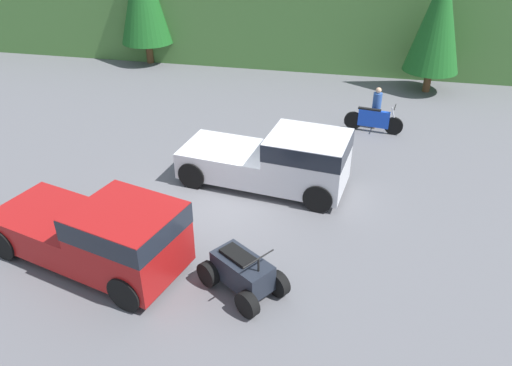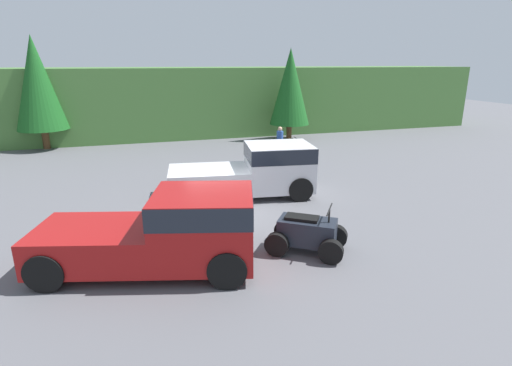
# 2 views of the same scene
# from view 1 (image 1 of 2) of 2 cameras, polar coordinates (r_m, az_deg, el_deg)

# --- Properties ---
(ground_plane) EXTENTS (80.00, 80.00, 0.00)m
(ground_plane) POSITION_cam_1_polar(r_m,az_deg,el_deg) (15.06, -4.11, -2.55)
(ground_plane) COLOR #5B5B60
(hillside_backdrop) EXTENTS (44.00, 6.00, 4.44)m
(hillside_backdrop) POSITION_cam_1_polar(r_m,az_deg,el_deg) (28.94, 4.67, 18.60)
(hillside_backdrop) COLOR #477538
(hillside_backdrop) RESTS_ON ground_plane
(tree_mid_left) EXTENTS (2.48, 2.48, 5.64)m
(tree_mid_left) POSITION_cam_1_polar(r_m,az_deg,el_deg) (24.22, 20.16, 17.21)
(tree_mid_left) COLOR brown
(tree_mid_left) RESTS_ON ground_plane
(pickup_truck_red) EXTENTS (5.45, 3.31, 1.91)m
(pickup_truck_red) POSITION_cam_1_polar(r_m,az_deg,el_deg) (12.74, -17.19, -5.47)
(pickup_truck_red) COLOR maroon
(pickup_truck_red) RESTS_ON ground_plane
(pickup_truck_second) EXTENTS (5.44, 2.76, 1.91)m
(pickup_truck_second) POSITION_cam_1_polar(r_m,az_deg,el_deg) (15.46, 2.78, 2.77)
(pickup_truck_second) COLOR silver
(pickup_truck_second) RESTS_ON ground_plane
(dirt_bike) EXTENTS (2.26, 0.62, 1.14)m
(dirt_bike) POSITION_cam_1_polar(r_m,az_deg,el_deg) (19.98, 13.29, 7.00)
(dirt_bike) COLOR black
(dirt_bike) RESTS_ON ground_plane
(quad_atv) EXTENTS (2.32, 2.12, 1.26)m
(quad_atv) POSITION_cam_1_polar(r_m,az_deg,el_deg) (11.82, -1.57, -10.22)
(quad_atv) COLOR black
(quad_atv) RESTS_ON ground_plane
(rider_person) EXTENTS (0.42, 0.42, 1.65)m
(rider_person) POSITION_cam_1_polar(r_m,az_deg,el_deg) (20.24, 13.62, 8.55)
(rider_person) COLOR brown
(rider_person) RESTS_ON ground_plane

